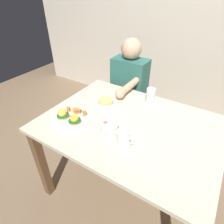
{
  "coord_description": "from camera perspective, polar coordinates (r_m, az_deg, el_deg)",
  "views": [
    {
      "loc": [
        0.45,
        -0.94,
        1.55
      ],
      "look_at": [
        -0.15,
        0.0,
        0.78
      ],
      "focal_mm": 30.28,
      "sensor_mm": 36.0,
      "label": 1
    }
  ],
  "objects": [
    {
      "name": "diner_person",
      "position": [
        1.94,
        4.89,
        7.06
      ],
      "size": [
        0.34,
        0.54,
        1.14
      ],
      "color": "#33333D",
      "rests_on": "ground_plane"
    },
    {
      "name": "back_wall",
      "position": [
        2.49,
        24.55,
        26.3
      ],
      "size": [
        4.8,
        0.1,
        2.6
      ],
      "primitive_type": "cube",
      "color": "beige",
      "rests_on": "ground_plane"
    },
    {
      "name": "coffee_mug",
      "position": [
        1.12,
        3.42,
        -7.79
      ],
      "size": [
        0.11,
        0.08,
        0.09
      ],
      "color": "white",
      "rests_on": "dining_table"
    },
    {
      "name": "eggs_benedict_plate",
      "position": [
        1.35,
        -12.62,
        -1.85
      ],
      "size": [
        0.27,
        0.27,
        0.09
      ],
      "color": "white",
      "rests_on": "dining_table"
    },
    {
      "name": "side_plate",
      "position": [
        1.51,
        -1.87,
        3.01
      ],
      "size": [
        0.2,
        0.2,
        0.04
      ],
      "color": "white",
      "rests_on": "dining_table"
    },
    {
      "name": "water_glass_near",
      "position": [
        1.54,
        11.53,
        4.68
      ],
      "size": [
        0.07,
        0.07,
        0.12
      ],
      "color": "silver",
      "rests_on": "dining_table"
    },
    {
      "name": "ground_plane",
      "position": [
        1.86,
        4.1,
        -21.59
      ],
      "size": [
        6.0,
        6.0,
        0.0
      ],
      "primitive_type": "plane",
      "color": "#7F664C"
    },
    {
      "name": "fork",
      "position": [
        1.4,
        4.44,
        -0.46
      ],
      "size": [
        0.05,
        0.16,
        0.0
      ],
      "color": "silver",
      "rests_on": "dining_table"
    },
    {
      "name": "dining_table",
      "position": [
        1.38,
        5.18,
        -6.85
      ],
      "size": [
        1.2,
        0.9,
        0.74
      ],
      "color": "beige",
      "rests_on": "ground_plane"
    },
    {
      "name": "fruit_bowl",
      "position": [
        1.24,
        -0.81,
        -4.38
      ],
      "size": [
        0.12,
        0.12,
        0.06
      ],
      "color": "white",
      "rests_on": "dining_table"
    }
  ]
}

